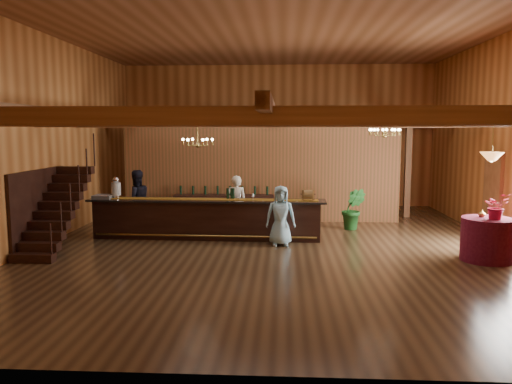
# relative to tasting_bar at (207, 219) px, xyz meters

# --- Properties ---
(floor) EXTENTS (14.00, 14.00, 0.00)m
(floor) POSITION_rel_tasting_bar_xyz_m (1.87, -0.73, -0.55)
(floor) COLOR brown
(floor) RESTS_ON ground
(ceiling) EXTENTS (14.00, 14.00, 0.00)m
(ceiling) POSITION_rel_tasting_bar_xyz_m (1.87, -0.73, 4.95)
(ceiling) COLOR brown
(ceiling) RESTS_ON wall_back
(wall_back) EXTENTS (12.00, 0.10, 5.50)m
(wall_back) POSITION_rel_tasting_bar_xyz_m (1.87, 6.27, 2.20)
(wall_back) COLOR #C47E3E
(wall_back) RESTS_ON floor
(wall_front) EXTENTS (12.00, 0.10, 5.50)m
(wall_front) POSITION_rel_tasting_bar_xyz_m (1.87, -7.73, 2.20)
(wall_front) COLOR #C47E3E
(wall_front) RESTS_ON floor
(wall_left) EXTENTS (0.10, 14.00, 5.50)m
(wall_left) POSITION_rel_tasting_bar_xyz_m (-4.13, -0.73, 2.20)
(wall_left) COLOR #C47E3E
(wall_left) RESTS_ON floor
(beam_grid) EXTENTS (11.90, 13.90, 0.39)m
(beam_grid) POSITION_rel_tasting_bar_xyz_m (1.87, -0.22, 2.69)
(beam_grid) COLOR #A36C42
(beam_grid) RESTS_ON wall_left
(support_posts) EXTENTS (9.20, 10.20, 3.20)m
(support_posts) POSITION_rel_tasting_bar_xyz_m (1.87, -1.23, 1.05)
(support_posts) COLOR #A36C42
(support_posts) RESTS_ON floor
(partition_wall) EXTENTS (9.00, 0.18, 3.10)m
(partition_wall) POSITION_rel_tasting_bar_xyz_m (1.37, 2.77, 1.00)
(partition_wall) COLOR brown
(partition_wall) RESTS_ON floor
(window_right_back) EXTENTS (0.12, 1.05, 1.75)m
(window_right_back) POSITION_rel_tasting_bar_xyz_m (7.82, 0.27, 1.00)
(window_right_back) COLOR white
(window_right_back) RESTS_ON wall_right
(staircase) EXTENTS (1.00, 2.80, 2.00)m
(staircase) POSITION_rel_tasting_bar_xyz_m (-3.58, -1.47, 0.45)
(staircase) COLOR #321912
(staircase) RESTS_ON floor
(backroom_boxes) EXTENTS (4.10, 0.60, 1.10)m
(backroom_boxes) POSITION_rel_tasting_bar_xyz_m (1.58, 4.77, -0.03)
(backroom_boxes) COLOR #321912
(backroom_boxes) RESTS_ON floor
(tasting_bar) EXTENTS (6.57, 1.01, 1.10)m
(tasting_bar) POSITION_rel_tasting_bar_xyz_m (0.00, 0.00, 0.00)
(tasting_bar) COLOR #321912
(tasting_bar) RESTS_ON floor
(beverage_dispenser) EXTENTS (0.26, 0.26, 0.60)m
(beverage_dispenser) POSITION_rel_tasting_bar_xyz_m (-2.56, 0.12, 0.82)
(beverage_dispenser) COLOR silver
(beverage_dispenser) RESTS_ON tasting_bar
(glass_rack_tray) EXTENTS (0.50, 0.50, 0.10)m
(glass_rack_tray) POSITION_rel_tasting_bar_xyz_m (-2.90, 0.03, 0.59)
(glass_rack_tray) COLOR gray
(glass_rack_tray) RESTS_ON tasting_bar
(raffle_drum) EXTENTS (0.34, 0.24, 0.30)m
(raffle_drum) POSITION_rel_tasting_bar_xyz_m (2.78, -0.12, 0.71)
(raffle_drum) COLOR brown
(raffle_drum) RESTS_ON tasting_bar
(bar_bottle_0) EXTENTS (0.07, 0.07, 0.30)m
(bar_bottle_0) POSITION_rel_tasting_bar_xyz_m (0.58, 0.11, 0.69)
(bar_bottle_0) COLOR black
(bar_bottle_0) RESTS_ON tasting_bar
(bar_bottle_1) EXTENTS (0.07, 0.07, 0.30)m
(bar_bottle_1) POSITION_rel_tasting_bar_xyz_m (0.69, 0.11, 0.69)
(bar_bottle_1) COLOR black
(bar_bottle_1) RESTS_ON tasting_bar
(bar_bottle_2) EXTENTS (0.07, 0.07, 0.30)m
(bar_bottle_2) POSITION_rel_tasting_bar_xyz_m (0.74, 0.11, 0.69)
(bar_bottle_2) COLOR black
(bar_bottle_2) RESTS_ON tasting_bar
(backbar_shelf) EXTENTS (3.26, 0.80, 0.91)m
(backbar_shelf) POSITION_rel_tasting_bar_xyz_m (0.19, 2.47, -0.10)
(backbar_shelf) COLOR #321912
(backbar_shelf) RESTS_ON floor
(round_table) EXTENTS (1.15, 1.15, 0.99)m
(round_table) POSITION_rel_tasting_bar_xyz_m (6.80, -2.01, -0.06)
(round_table) COLOR maroon
(round_table) RESTS_ON floor
(chandelier_left) EXTENTS (0.80, 0.80, 0.66)m
(chandelier_left) POSITION_rel_tasting_bar_xyz_m (-0.09, -0.75, 2.14)
(chandelier_left) COLOR #AE9043
(chandelier_left) RESTS_ON beam_grid
(chandelier_right) EXTENTS (0.80, 0.80, 0.41)m
(chandelier_right) POSITION_rel_tasting_bar_xyz_m (4.75, -0.24, 2.39)
(chandelier_right) COLOR #AE9043
(chandelier_right) RESTS_ON beam_grid
(pendant_lamp) EXTENTS (0.52, 0.52, 0.90)m
(pendant_lamp) POSITION_rel_tasting_bar_xyz_m (6.80, -2.01, 1.85)
(pendant_lamp) COLOR #AE9043
(pendant_lamp) RESTS_ON beam_grid
(bartender) EXTENTS (0.64, 0.43, 1.69)m
(bartender) POSITION_rel_tasting_bar_xyz_m (0.76, 0.77, 0.29)
(bartender) COLOR white
(bartender) RESTS_ON floor
(staff_second) EXTENTS (1.12, 1.07, 1.83)m
(staff_second) POSITION_rel_tasting_bar_xyz_m (-2.22, 0.85, 0.36)
(staff_second) COLOR black
(staff_second) RESTS_ON floor
(guest) EXTENTS (0.80, 0.55, 1.57)m
(guest) POSITION_rel_tasting_bar_xyz_m (2.05, -0.74, 0.23)
(guest) COLOR #9ED6EB
(guest) RESTS_ON floor
(floor_plant) EXTENTS (0.80, 0.70, 1.26)m
(floor_plant) POSITION_rel_tasting_bar_xyz_m (4.23, 1.45, 0.08)
(floor_plant) COLOR #1E5D20
(floor_plant) RESTS_ON floor
(table_flowers) EXTENTS (0.65, 0.61, 0.60)m
(table_flowers) POSITION_rel_tasting_bar_xyz_m (6.90, -2.16, 0.74)
(table_flowers) COLOR #AF1538
(table_flowers) RESTS_ON round_table
(table_vase) EXTENTS (0.14, 0.14, 0.27)m
(table_vase) POSITION_rel_tasting_bar_xyz_m (6.71, -1.87, 0.57)
(table_vase) COLOR #AE9043
(table_vase) RESTS_ON round_table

